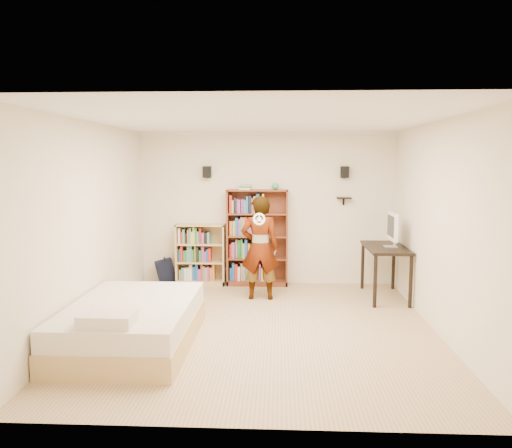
{
  "coord_description": "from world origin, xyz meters",
  "views": [
    {
      "loc": [
        0.23,
        -6.34,
        2.17
      ],
      "look_at": [
        -0.1,
        0.6,
        1.31
      ],
      "focal_mm": 35.0,
      "sensor_mm": 36.0,
      "label": 1
    }
  ],
  "objects": [
    {
      "name": "crown_molding",
      "position": [
        0.0,
        0.0,
        2.67
      ],
      "size": [
        4.5,
        5.0,
        0.06
      ],
      "color": "silver",
      "rests_on": "room_shell"
    },
    {
      "name": "speaker_right",
      "position": [
        1.35,
        2.4,
        2.0
      ],
      "size": [
        0.14,
        0.12,
        0.2
      ],
      "primitive_type": "cube",
      "color": "black",
      "rests_on": "room_shell"
    },
    {
      "name": "imac",
      "position": [
        1.98,
        1.52,
        1.11
      ],
      "size": [
        0.19,
        0.56,
        0.55
      ],
      "primitive_type": null,
      "rotation": [
        0.0,
        0.0,
        0.15
      ],
      "color": "white",
      "rests_on": "computer_desk"
    },
    {
      "name": "person",
      "position": [
        -0.08,
        1.44,
        0.82
      ],
      "size": [
        0.61,
        0.4,
        1.65
      ],
      "primitive_type": "imported",
      "rotation": [
        0.0,
        0.0,
        3.16
      ],
      "color": "black",
      "rests_on": "ground"
    },
    {
      "name": "ground",
      "position": [
        0.0,
        0.0,
        0.0
      ],
      "size": [
        4.5,
        5.0,
        0.01
      ],
      "primitive_type": "cube",
      "color": "tan",
      "rests_on": "ground"
    },
    {
      "name": "navy_bag",
      "position": [
        -1.81,
        2.34,
        0.23
      ],
      "size": [
        0.39,
        0.32,
        0.46
      ],
      "primitive_type": null,
      "rotation": [
        0.0,
        0.0,
        0.37
      ],
      "color": "black",
      "rests_on": "ground"
    },
    {
      "name": "computer_desk",
      "position": [
        1.92,
        1.59,
        0.42
      ],
      "size": [
        0.61,
        1.23,
        0.84
      ],
      "primitive_type": null,
      "color": "black",
      "rests_on": "ground"
    },
    {
      "name": "wall_shelf",
      "position": [
        1.35,
        2.41,
        1.55
      ],
      "size": [
        0.25,
        0.16,
        0.02
      ],
      "primitive_type": "cube",
      "color": "black",
      "rests_on": "room_shell"
    },
    {
      "name": "low_bookshelf",
      "position": [
        -1.17,
        2.34,
        0.54
      ],
      "size": [
        0.86,
        0.32,
        1.08
      ],
      "primitive_type": null,
      "color": "tan",
      "rests_on": "ground"
    },
    {
      "name": "wii_wheel",
      "position": [
        -0.08,
        1.13,
        1.32
      ],
      "size": [
        0.19,
        0.07,
        0.19
      ],
      "primitive_type": "torus",
      "rotation": [
        1.36,
        0.0,
        0.0
      ],
      "color": "white",
      "rests_on": "person"
    },
    {
      "name": "daybed",
      "position": [
        -1.52,
        -0.66,
        0.32
      ],
      "size": [
        1.41,
        2.18,
        0.64
      ],
      "primitive_type": null,
      "color": "silver",
      "rests_on": "ground"
    },
    {
      "name": "room_shell",
      "position": [
        0.0,
        0.0,
        1.76
      ],
      "size": [
        4.52,
        5.02,
        2.71
      ],
      "color": "#EBE4C9",
      "rests_on": "ground"
    },
    {
      "name": "speaker_left",
      "position": [
        -1.05,
        2.4,
        2.0
      ],
      "size": [
        0.14,
        0.12,
        0.2
      ],
      "primitive_type": "cube",
      "color": "black",
      "rests_on": "room_shell"
    },
    {
      "name": "tall_bookshelf",
      "position": [
        -0.16,
        2.34,
        0.85
      ],
      "size": [
        1.07,
        0.31,
        1.7
      ],
      "primitive_type": null,
      "color": "brown",
      "rests_on": "ground"
    }
  ]
}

